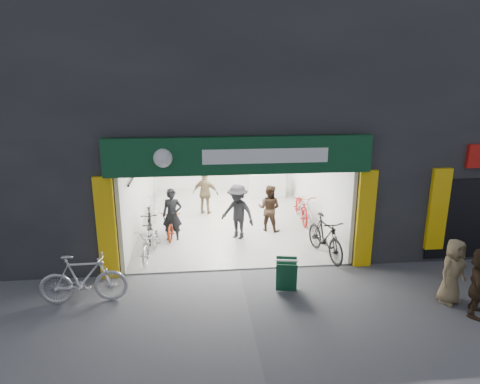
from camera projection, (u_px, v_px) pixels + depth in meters
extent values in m
plane|color=#56565B|center=(240.00, 270.00, 11.09)|extent=(60.00, 60.00, 0.00)
cube|color=#232326|center=(254.00, 47.00, 14.40)|extent=(16.00, 10.00, 4.50)
cube|color=#232326|center=(68.00, 167.00, 14.85)|extent=(5.00, 10.00, 3.50)
cube|color=#232326|center=(385.00, 160.00, 15.99)|extent=(6.00, 10.00, 3.50)
cube|color=#9E9E99|center=(228.00, 218.00, 14.91)|extent=(6.00, 8.00, 0.04)
cube|color=silver|center=(220.00, 152.00, 18.40)|extent=(6.00, 0.20, 3.20)
cube|color=silver|center=(139.00, 177.00, 14.19)|extent=(0.10, 8.00, 3.20)
cube|color=silver|center=(312.00, 172.00, 14.77)|extent=(0.10, 8.00, 3.20)
cube|color=white|center=(227.00, 126.00, 14.03)|extent=(6.00, 8.00, 0.10)
cube|color=black|center=(239.00, 141.00, 10.27)|extent=(6.00, 0.30, 0.30)
cube|color=#0D3B1C|center=(240.00, 155.00, 10.14)|extent=(6.40, 0.25, 0.90)
cube|color=white|center=(266.00, 156.00, 10.07)|extent=(3.00, 0.02, 0.35)
cube|color=yellow|center=(107.00, 229.00, 10.35)|extent=(0.45, 0.12, 2.60)
cube|color=yellow|center=(365.00, 219.00, 11.00)|extent=(0.45, 0.12, 2.60)
cube|color=yellow|center=(438.00, 210.00, 11.14)|extent=(0.50, 0.12, 2.20)
cylinder|color=black|center=(140.00, 166.00, 13.49)|extent=(0.06, 5.00, 0.06)
cube|color=silver|center=(267.00, 185.00, 17.35)|extent=(1.40, 0.60, 1.00)
cube|color=white|center=(235.00, 141.00, 11.37)|extent=(1.30, 0.35, 0.04)
cube|color=white|center=(229.00, 132.00, 13.09)|extent=(1.30, 0.35, 0.04)
cube|color=white|center=(225.00, 125.00, 14.81)|extent=(1.30, 0.35, 0.04)
cube|color=white|center=(222.00, 119.00, 16.53)|extent=(1.30, 0.35, 0.04)
imported|color=#A8A8AD|center=(151.00, 242.00, 11.73)|extent=(0.82, 1.81, 0.92)
imported|color=black|center=(150.00, 225.00, 12.93)|extent=(0.60, 1.65, 0.97)
imported|color=maroon|center=(173.00, 222.00, 13.30)|extent=(0.76, 1.77, 0.90)
imported|color=silver|center=(156.00, 205.00, 14.91)|extent=(0.55, 1.64, 0.97)
imported|color=black|center=(325.00, 237.00, 11.74)|extent=(0.93, 2.03, 1.18)
imported|color=#99110D|center=(302.00, 207.00, 14.56)|extent=(0.77, 1.95, 1.01)
imported|color=#B0AFB4|center=(305.00, 212.00, 14.15)|extent=(0.54, 1.62, 0.96)
imported|color=#BCBCC1|center=(83.00, 279.00, 9.41)|extent=(1.93, 0.61, 1.15)
imported|color=black|center=(172.00, 215.00, 12.79)|extent=(0.62, 0.43, 1.63)
imported|color=#362418|center=(269.00, 208.00, 13.59)|extent=(0.93, 0.85, 1.53)
imported|color=black|center=(238.00, 212.00, 12.91)|extent=(1.28, 1.19, 1.73)
imported|color=olive|center=(205.00, 193.00, 15.16)|extent=(1.01, 0.66, 1.59)
imported|color=olive|center=(452.00, 271.00, 9.38)|extent=(0.86, 0.73, 1.49)
imported|color=#372719|center=(480.00, 282.00, 8.89)|extent=(1.19, 1.39, 1.51)
cube|color=#0E3B24|center=(286.00, 278.00, 9.82)|extent=(0.51, 0.27, 0.74)
cube|color=#0E3B24|center=(286.00, 272.00, 10.13)|extent=(0.51, 0.27, 0.74)
cube|color=white|center=(287.00, 261.00, 9.88)|extent=(0.51, 0.14, 0.04)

